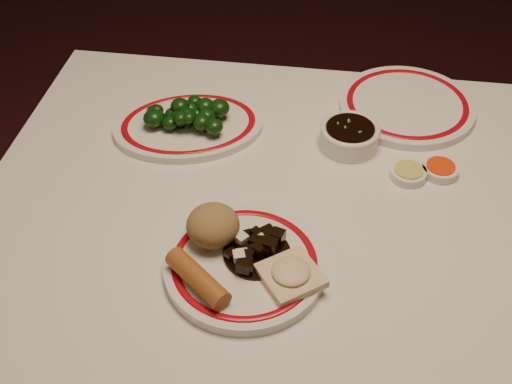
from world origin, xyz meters
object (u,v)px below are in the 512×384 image
at_px(broccoli_pile, 187,114).
at_px(soy_bowl, 349,137).
at_px(dining_table, 327,257).
at_px(broccoli_plate, 189,125).
at_px(rice_mound, 213,225).
at_px(spring_roll, 198,278).
at_px(fried_wonton, 291,274).
at_px(stirfry_heap, 257,249).
at_px(main_plate, 245,265).

height_order(broccoli_pile, soy_bowl, broccoli_pile).
height_order(dining_table, broccoli_plate, broccoli_plate).
height_order(rice_mound, spring_roll, rice_mound).
relative_size(dining_table, fried_wonton, 10.56).
distance_m(spring_roll, stirfry_heap, 0.10).
bearing_deg(stirfry_heap, dining_table, 44.19).
bearing_deg(rice_mound, soy_bowl, 54.81).
bearing_deg(spring_roll, rice_mound, 37.20).
bearing_deg(spring_roll, soy_bowl, 11.61).
bearing_deg(stirfry_heap, broccoli_plate, 119.56).
bearing_deg(soy_bowl, dining_table, -95.76).
bearing_deg(spring_roll, main_plate, -8.18).
xyz_separation_m(main_plate, broccoli_plate, (-0.16, 0.33, -0.00)).
distance_m(main_plate, spring_roll, 0.08).
height_order(main_plate, broccoli_pile, broccoli_pile).
height_order(spring_roll, fried_wonton, spring_roll).
bearing_deg(broccoli_pile, spring_roll, -74.98).
bearing_deg(broccoli_pile, broccoli_plate, 78.69).
bearing_deg(stirfry_heap, rice_mound, 162.42).
bearing_deg(soy_bowl, rice_mound, -125.19).
bearing_deg(spring_roll, broccoli_pile, 55.10).
height_order(rice_mound, stirfry_heap, rice_mound).
distance_m(main_plate, broccoli_plate, 0.36).
bearing_deg(broccoli_pile, fried_wonton, -56.00).
xyz_separation_m(stirfry_heap, soy_bowl, (0.13, 0.30, -0.01)).
relative_size(rice_mound, spring_roll, 0.71).
distance_m(fried_wonton, broccoli_plate, 0.42).
bearing_deg(main_plate, rice_mound, 143.68).
bearing_deg(broccoli_pile, dining_table, -35.15).
bearing_deg(main_plate, fried_wonton, -16.66).
distance_m(main_plate, broccoli_pile, 0.36).
bearing_deg(fried_wonton, broccoli_pile, 124.00).
xyz_separation_m(stirfry_heap, broccoli_plate, (-0.18, 0.31, -0.02)).
height_order(stirfry_heap, broccoli_plate, stirfry_heap).
height_order(spring_roll, broccoli_pile, broccoli_pile).
xyz_separation_m(rice_mound, spring_roll, (-0.00, -0.09, -0.01)).
relative_size(dining_table, broccoli_plate, 3.59).
bearing_deg(rice_mound, dining_table, 24.76).
relative_size(broccoli_pile, soy_bowl, 1.45).
height_order(dining_table, stirfry_heap, stirfry_heap).
relative_size(stirfry_heap, broccoli_plate, 0.31).
bearing_deg(main_plate, spring_roll, -138.26).
relative_size(fried_wonton, broccoli_plate, 0.34).
distance_m(spring_roll, soy_bowl, 0.43).
xyz_separation_m(rice_mound, soy_bowl, (0.20, 0.28, -0.03)).
xyz_separation_m(main_plate, rice_mound, (-0.05, 0.04, 0.04)).
bearing_deg(main_plate, stirfry_heap, 48.02).
bearing_deg(broccoli_plate, spring_roll, -75.28).
height_order(main_plate, spring_roll, spring_roll).
distance_m(broccoli_pile, soy_bowl, 0.30).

